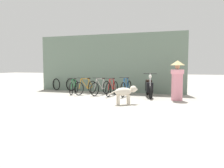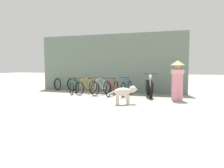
{
  "view_description": "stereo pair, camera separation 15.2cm",
  "coord_description": "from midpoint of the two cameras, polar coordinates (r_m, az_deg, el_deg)",
  "views": [
    {
      "loc": [
        3.9,
        -7.7,
        1.44
      ],
      "look_at": [
        0.99,
        1.25,
        0.65
      ],
      "focal_mm": 35.0,
      "sensor_mm": 36.0,
      "label": 1
    },
    {
      "loc": [
        4.04,
        -7.65,
        1.44
      ],
      "look_at": [
        0.99,
        1.25,
        0.65
      ],
      "focal_mm": 35.0,
      "sensor_mm": 36.0,
      "label": 2
    }
  ],
  "objects": [
    {
      "name": "bicycle_2",
      "position": [
        10.75,
        -3.35,
        -0.99
      ],
      "size": [
        0.53,
        1.65,
        0.87
      ],
      "rotation": [
        0.0,
        0.0,
        -1.81
      ],
      "color": "black",
      "rests_on": "ground"
    },
    {
      "name": "bicycle_4",
      "position": [
        10.41,
        3.32,
        -1.09
      ],
      "size": [
        0.46,
        1.71,
        0.91
      ],
      "rotation": [
        0.0,
        0.0,
        -1.62
      ],
      "color": "black",
      "rests_on": "ground"
    },
    {
      "name": "ground_plane",
      "position": [
        8.76,
        -9.26,
        -4.73
      ],
      "size": [
        60.0,
        60.0,
        0.0
      ],
      "primitive_type": "plane",
      "color": "#9E998E"
    },
    {
      "name": "bicycle_3",
      "position": [
        10.49,
        -0.4,
        -1.12
      ],
      "size": [
        0.46,
        1.63,
        0.87
      ],
      "rotation": [
        0.0,
        0.0,
        -1.62
      ],
      "color": "black",
      "rests_on": "ground"
    },
    {
      "name": "stray_dog",
      "position": [
        8.11,
        2.98,
        -2.03
      ],
      "size": [
        0.99,
        0.81,
        0.69
      ],
      "rotation": [
        0.0,
        0.0,
        0.65
      ],
      "color": "beige",
      "rests_on": "ground"
    },
    {
      "name": "spare_tire_left",
      "position": [
        12.72,
        -10.99,
        -0.14
      ],
      "size": [
        0.72,
        0.18,
        0.73
      ],
      "rotation": [
        0.0,
        0.0,
        -0.18
      ],
      "color": "black",
      "rests_on": "ground"
    },
    {
      "name": "spare_tire_right",
      "position": [
        13.22,
        -14.66,
        -0.09
      ],
      "size": [
        0.66,
        0.32,
        0.7
      ],
      "rotation": [
        0.0,
        0.0,
        -0.4
      ],
      "color": "black",
      "rests_on": "ground"
    },
    {
      "name": "shop_wall_back",
      "position": [
        12.02,
        -1.31,
        5.43
      ],
      "size": [
        8.25,
        0.2,
        3.14
      ],
      "color": "slate",
      "rests_on": "ground"
    },
    {
      "name": "motorcycle",
      "position": [
        10.13,
        9.23,
        -0.96
      ],
      "size": [
        0.66,
        1.78,
        1.1
      ],
      "rotation": [
        0.0,
        0.0,
        -1.31
      ],
      "color": "black",
      "rests_on": "ground"
    },
    {
      "name": "person_in_robes",
      "position": [
        9.42,
        16.22,
        1.23
      ],
      "size": [
        0.8,
        0.8,
        1.66
      ],
      "rotation": [
        0.0,
        0.0,
        2.55
      ],
      "color": "pink",
      "rests_on": "ground"
    },
    {
      "name": "bicycle_0",
      "position": [
        11.35,
        -10.26,
        -0.81
      ],
      "size": [
        0.53,
        1.68,
        0.83
      ],
      "rotation": [
        0.0,
        0.0,
        -1.34
      ],
      "color": "black",
      "rests_on": "ground"
    },
    {
      "name": "bicycle_1",
      "position": [
        11.08,
        -7.21,
        -0.86
      ],
      "size": [
        0.58,
        1.61,
        0.85
      ],
      "rotation": [
        0.0,
        0.0,
        -1.86
      ],
      "color": "black",
      "rests_on": "ground"
    }
  ]
}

